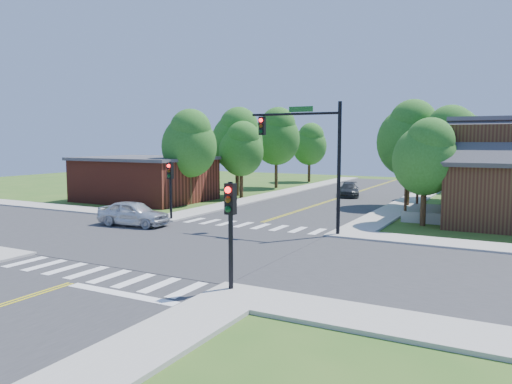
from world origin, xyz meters
The scene contains 25 objects.
ground centered at (0.00, 0.00, 0.00)m, with size 100.00×100.00×0.00m, color #305A1C.
road_ns centered at (0.00, 0.00, 0.02)m, with size 10.00×90.00×0.04m, color #2D2D30.
road_ew centered at (0.00, 0.00, 0.03)m, with size 90.00×10.00×0.04m, color #2D2D30.
intersection_patch centered at (0.00, 0.00, 0.00)m, with size 10.20×10.20×0.06m, color #2D2D30.
sidewalk_nw centered at (-15.82, 15.82, 0.07)m, with size 40.00×40.00×0.14m.
crosswalk_north centered at (0.00, 6.20, 0.05)m, with size 8.85×2.00×0.01m.
crosswalk_south centered at (0.00, -6.20, 0.05)m, with size 8.85×2.00×0.01m.
centerline centered at (0.00, 0.00, 0.05)m, with size 0.30×90.00×0.01m.
stop_bar centered at (2.50, -7.60, 0.00)m, with size 4.60×0.45×0.09m, color white.
signal_mast_ne centered at (3.91, 5.59, 4.85)m, with size 5.30×0.42×7.20m.
signal_pole_se centered at (5.60, -5.62, 2.66)m, with size 0.34×0.42×3.80m.
signal_pole_nw centered at (-5.60, 5.58, 2.66)m, with size 0.34×0.42×3.80m.
building_nw centered at (-14.20, 13.20, 1.88)m, with size 10.40×8.40×3.73m.
tree_e_a centered at (9.12, 11.21, 4.26)m, with size 3.83×3.64×6.51m.
tree_e_b centered at (9.46, 17.56, 4.99)m, with size 4.48×4.25×7.61m.
tree_e_c centered at (8.97, 25.88, 5.15)m, with size 4.63×4.40×7.87m.
tree_e_d centered at (9.36, 34.59, 4.98)m, with size 4.47×4.25×7.61m.
tree_w_a centered at (-9.25, 12.80, 4.99)m, with size 4.48×4.26×7.62m.
tree_w_b centered at (-8.94, 19.88, 5.34)m, with size 4.79×4.56×8.15m.
tree_w_c centered at (-9.04, 28.39, 5.65)m, with size 5.07×4.82×8.63m.
tree_w_d centered at (-8.82, 37.28, 4.73)m, with size 4.25×4.04×7.22m.
tree_house centered at (6.54, 19.47, 5.40)m, with size 4.85×4.61×8.24m.
tree_bldg centered at (-7.77, 18.61, 4.47)m, with size 4.02×3.82×6.83m.
car_silver centered at (-6.28, 2.84, 0.76)m, with size 4.59×2.17×1.52m, color silver.
car_dgrey centered at (0.43, 23.91, 0.61)m, with size 2.93×4.53×1.22m, color #292C2E.
Camera 1 is at (14.17, -19.85, 5.21)m, focal length 35.00 mm.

